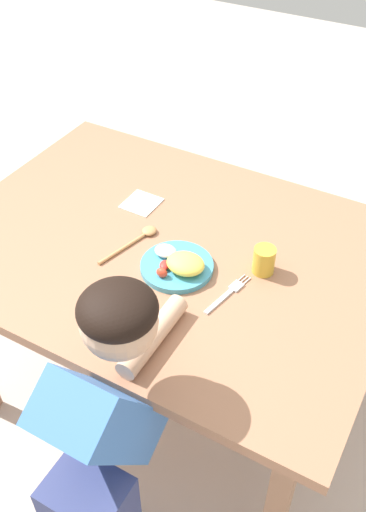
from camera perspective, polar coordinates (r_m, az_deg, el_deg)
The scene contains 8 objects.
ground_plane at distance 2.18m, azimuth -1.26°, elevation -13.35°, with size 8.00×8.00×0.00m, color beige.
dining_table at distance 1.69m, azimuth -1.58°, elevation -0.79°, with size 1.28×0.94×0.72m.
plate at distance 1.55m, azimuth -0.45°, elevation -0.86°, with size 0.20×0.20×0.06m.
fork at distance 1.50m, azimuth 4.49°, elevation -3.78°, with size 0.05×0.18×0.01m.
spoon at distance 1.66m, azimuth -4.35°, elevation 1.89°, with size 0.08×0.22×0.02m.
drinking_cup at distance 1.55m, azimuth 8.09°, elevation -0.43°, with size 0.06×0.06×0.08m, color gold.
person at distance 1.44m, azimuth -7.95°, elevation -19.69°, with size 0.19×0.51×1.00m.
napkin at distance 1.80m, azimuth -4.18°, elevation 5.28°, with size 0.10×0.11×0.00m, color white.
Camera 1 is at (0.65, -1.07, 1.79)m, focal length 40.07 mm.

